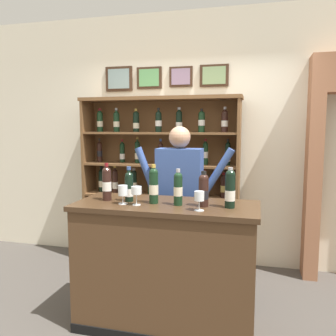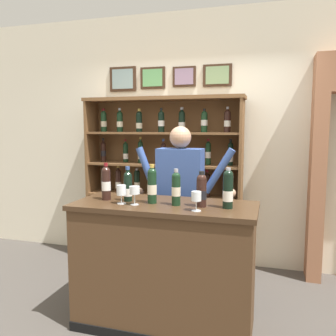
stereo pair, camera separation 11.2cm
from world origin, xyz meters
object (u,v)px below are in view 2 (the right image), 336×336
at_px(tasting_counter, 165,265).
at_px(tasting_bottle_grappa, 106,183).
at_px(tasting_bottle_super_tuscan, 128,186).
at_px(shopkeeper, 180,191).
at_px(tasting_bottle_chianti, 228,189).
at_px(wine_glass_spare, 135,191).
at_px(tasting_bottle_riserva, 152,185).
at_px(wine_glass_left, 196,198).
at_px(wine_glass_right, 121,191).
at_px(tasting_bottle_prosecco, 176,188).
at_px(tasting_bottle_vin_santo, 201,190).
at_px(wine_shelf, 163,176).

height_order(tasting_counter, tasting_bottle_grappa, tasting_bottle_grappa).
bearing_deg(tasting_counter, tasting_bottle_super_tuscan, 179.22).
bearing_deg(shopkeeper, tasting_bottle_chianti, -48.77).
relative_size(tasting_bottle_super_tuscan, wine_glass_spare, 1.94).
xyz_separation_m(tasting_bottle_riserva, wine_glass_left, (0.40, -0.16, -0.05)).
bearing_deg(wine_glass_right, tasting_bottle_prosecco, 9.21).
distance_m(tasting_bottle_grappa, tasting_bottle_riserva, 0.42).
relative_size(tasting_bottle_prosecco, tasting_bottle_vin_santo, 1.04).
xyz_separation_m(wine_shelf, wine_glass_right, (0.08, -1.41, 0.08)).
bearing_deg(tasting_bottle_prosecco, shopkeeper, 101.38).
relative_size(tasting_bottle_riserva, tasting_bottle_chianti, 1.02).
relative_size(tasting_bottle_chianti, wine_glass_right, 2.04).
relative_size(shopkeeper, tasting_bottle_grappa, 5.29).
xyz_separation_m(wine_shelf, tasting_bottle_riserva, (0.31, -1.32, 0.12)).
bearing_deg(tasting_bottle_vin_santo, tasting_bottle_super_tuscan, 176.78).
xyz_separation_m(tasting_counter, tasting_bottle_prosecco, (0.11, -0.04, 0.66)).
distance_m(wine_shelf, tasting_bottle_vin_santo, 1.52).
xyz_separation_m(shopkeeper, tasting_bottle_super_tuscan, (-0.30, -0.58, 0.13)).
bearing_deg(tasting_bottle_chianti, tasting_bottle_prosecco, -178.10).
distance_m(wine_glass_spare, wine_glass_left, 0.52).
xyz_separation_m(tasting_bottle_prosecco, tasting_bottle_vin_santo, (0.20, 0.01, -0.01)).
height_order(tasting_counter, tasting_bottle_prosecco, tasting_bottle_prosecco).
height_order(wine_glass_right, wine_glass_left, wine_glass_right).
xyz_separation_m(tasting_bottle_vin_santo, wine_glass_left, (-0.01, -0.15, -0.03)).
bearing_deg(shopkeeper, tasting_bottle_vin_santo, -61.90).
relative_size(tasting_bottle_riserva, tasting_bottle_vin_santo, 1.14).
height_order(shopkeeper, wine_glass_spare, shopkeeper).
bearing_deg(wine_glass_right, tasting_bottle_vin_santo, 6.95).
relative_size(shopkeeper, wine_glass_spare, 11.09).
height_order(wine_shelf, tasting_bottle_super_tuscan, wine_shelf).
height_order(tasting_bottle_riserva, wine_glass_right, tasting_bottle_riserva).
height_order(wine_shelf, tasting_bottle_riserva, wine_shelf).
distance_m(shopkeeper, wine_glass_left, 0.83).
bearing_deg(tasting_counter, tasting_bottle_riserva, -170.01).
bearing_deg(tasting_bottle_riserva, tasting_bottle_chianti, -0.61).
height_order(tasting_bottle_super_tuscan, tasting_bottle_chianti, tasting_bottle_chianti).
bearing_deg(tasting_bottle_grappa, shopkeeper, 49.45).
relative_size(tasting_counter, shopkeeper, 0.89).
height_order(wine_shelf, wine_glass_right, wine_shelf).
bearing_deg(tasting_bottle_chianti, tasting_bottle_super_tuscan, 178.02).
bearing_deg(tasting_bottle_riserva, tasting_bottle_vin_santo, -1.82).
relative_size(wine_glass_spare, wine_glass_left, 1.02).
bearing_deg(wine_glass_left, tasting_bottle_grappa, 167.94).
bearing_deg(tasting_counter, tasting_bottle_vin_santo, -5.76).
height_order(tasting_bottle_riserva, tasting_bottle_vin_santo, tasting_bottle_riserva).
distance_m(wine_shelf, wine_glass_right, 1.41).
height_order(tasting_bottle_grappa, wine_glass_right, tasting_bottle_grappa).
xyz_separation_m(tasting_bottle_riserva, tasting_bottle_vin_santo, (0.41, -0.01, -0.02)).
relative_size(tasting_bottle_grappa, tasting_bottle_prosecco, 1.08).
distance_m(tasting_bottle_super_tuscan, tasting_bottle_prosecco, 0.43).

